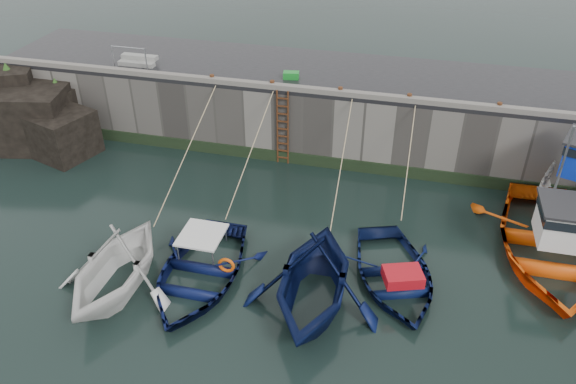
% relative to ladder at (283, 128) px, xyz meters
% --- Properties ---
extents(ground, '(120.00, 120.00, 0.00)m').
position_rel_ladder_xyz_m(ground, '(2.00, -9.91, -1.59)').
color(ground, black).
rests_on(ground, ground).
extents(quay_back, '(30.00, 5.00, 3.00)m').
position_rel_ladder_xyz_m(quay_back, '(2.00, 2.59, -0.09)').
color(quay_back, slate).
rests_on(quay_back, ground).
extents(road_back, '(30.00, 5.00, 0.16)m').
position_rel_ladder_xyz_m(road_back, '(2.00, 2.59, 1.49)').
color(road_back, black).
rests_on(road_back, quay_back).
extents(kerb_back, '(30.00, 0.30, 0.20)m').
position_rel_ladder_xyz_m(kerb_back, '(2.00, 0.24, 1.67)').
color(kerb_back, slate).
rests_on(kerb_back, road_back).
extents(algae_back, '(30.00, 0.08, 0.50)m').
position_rel_ladder_xyz_m(algae_back, '(2.00, 0.05, -1.34)').
color(algae_back, black).
rests_on(algae_back, ground).
extents(rock_outcrop, '(5.85, 4.24, 3.41)m').
position_rel_ladder_xyz_m(rock_outcrop, '(-10.92, -0.80, -0.33)').
color(rock_outcrop, black).
rests_on(rock_outcrop, ground).
extents(ladder, '(0.51, 0.08, 3.20)m').
position_rel_ladder_xyz_m(ladder, '(0.00, 0.00, 0.00)').
color(ladder, '#3F1E0F').
rests_on(ladder, ground).
extents(boat_near_white, '(3.99, 4.61, 2.40)m').
position_rel_ladder_xyz_m(boat_near_white, '(-2.91, -8.53, -1.59)').
color(boat_near_white, white).
rests_on(boat_near_white, ground).
extents(boat_near_white_rope, '(0.04, 6.65, 3.10)m').
position_rel_ladder_xyz_m(boat_near_white_rope, '(-2.91, -2.97, -1.59)').
color(boat_near_white_rope, tan).
rests_on(boat_near_white_rope, ground).
extents(boat_near_blue, '(3.67, 5.12, 1.06)m').
position_rel_ladder_xyz_m(boat_near_blue, '(-0.71, -7.55, -1.59)').
color(boat_near_blue, '#09113A').
rests_on(boat_near_blue, ground).
extents(boat_near_blue_rope, '(0.04, 5.76, 3.10)m').
position_rel_ladder_xyz_m(boat_near_blue_rope, '(-0.71, -2.48, -1.59)').
color(boat_near_blue_rope, tan).
rests_on(boat_near_blue_rope, ground).
extents(boat_near_blacktrim, '(4.41, 5.07, 2.60)m').
position_rel_ladder_xyz_m(boat_near_blacktrim, '(2.92, -7.77, -1.59)').
color(boat_near_blacktrim, '#09133B').
rests_on(boat_near_blacktrim, ground).
extents(boat_near_blacktrim_rope, '(0.04, 5.95, 3.10)m').
position_rel_ladder_xyz_m(boat_near_blacktrim_rope, '(2.92, -2.59, -1.59)').
color(boat_near_blacktrim_rope, tan).
rests_on(boat_near_blacktrim_rope, ground).
extents(boat_near_navy, '(4.73, 5.55, 0.97)m').
position_rel_ladder_xyz_m(boat_near_navy, '(5.12, -6.14, -1.59)').
color(boat_near_navy, '#09143D').
rests_on(boat_near_navy, ground).
extents(boat_near_navy_rope, '(0.04, 4.54, 3.10)m').
position_rel_ladder_xyz_m(boat_near_navy_rope, '(5.12, -1.78, -1.59)').
color(boat_near_navy_rope, tan).
rests_on(boat_near_navy_rope, ground).
extents(boat_far_orange, '(5.00, 6.93, 4.42)m').
position_rel_ladder_xyz_m(boat_far_orange, '(9.90, -3.67, -1.14)').
color(boat_far_orange, '#FF590D').
rests_on(boat_far_orange, ground).
extents(fish_crate, '(0.68, 0.47, 0.27)m').
position_rel_ladder_xyz_m(fish_crate, '(0.00, 1.41, 1.71)').
color(fish_crate, '#198B29').
rests_on(fish_crate, road_back).
extents(railing, '(1.60, 1.05, 1.00)m').
position_rel_ladder_xyz_m(railing, '(-6.75, 1.33, 1.77)').
color(railing, '#A5A8AD').
rests_on(railing, road_back).
extents(bollard_a, '(0.18, 0.18, 0.28)m').
position_rel_ladder_xyz_m(bollard_a, '(-3.00, 0.34, 1.71)').
color(bollard_a, '#3F1E0F').
rests_on(bollard_a, road_back).
extents(bollard_b, '(0.18, 0.18, 0.28)m').
position_rel_ladder_xyz_m(bollard_b, '(-0.50, 0.34, 1.71)').
color(bollard_b, '#3F1E0F').
rests_on(bollard_b, road_back).
extents(bollard_c, '(0.18, 0.18, 0.28)m').
position_rel_ladder_xyz_m(bollard_c, '(2.20, 0.34, 1.71)').
color(bollard_c, '#3F1E0F').
rests_on(bollard_c, road_back).
extents(bollard_d, '(0.18, 0.18, 0.28)m').
position_rel_ladder_xyz_m(bollard_d, '(4.80, 0.34, 1.71)').
color(bollard_d, '#3F1E0F').
rests_on(bollard_d, road_back).
extents(bollard_e, '(0.18, 0.18, 0.28)m').
position_rel_ladder_xyz_m(bollard_e, '(8.00, 0.34, 1.71)').
color(bollard_e, '#3F1E0F').
rests_on(bollard_e, road_back).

